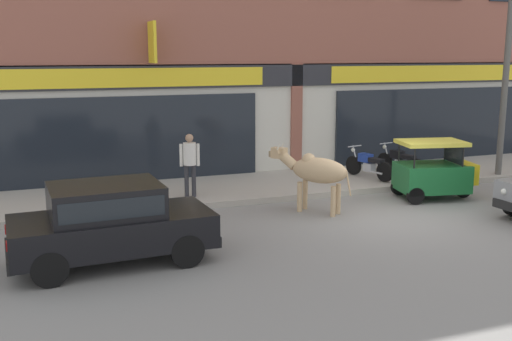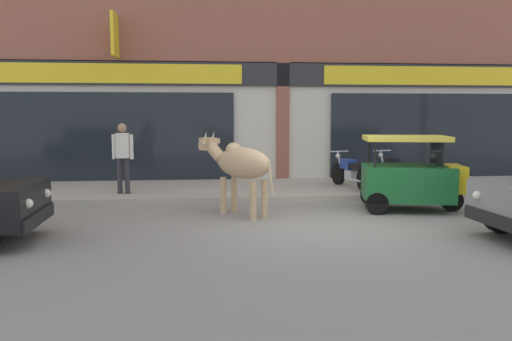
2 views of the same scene
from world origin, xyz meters
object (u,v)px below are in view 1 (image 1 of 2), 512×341
(motorcycle_0, at_px, (369,165))
(motorcycle_1, at_px, (400,161))
(car_0, at_px, (110,220))
(auto_rickshaw, at_px, (435,174))
(pedestrian, at_px, (190,158))
(cow, at_px, (315,171))
(utility_pole, at_px, (507,65))

(motorcycle_0, relative_size, motorcycle_1, 1.00)
(car_0, bearing_deg, motorcycle_0, 28.24)
(auto_rickshaw, distance_m, pedestrian, 6.30)
(auto_rickshaw, bearing_deg, motorcycle_0, 105.04)
(auto_rickshaw, bearing_deg, car_0, -166.72)
(car_0, distance_m, auto_rickshaw, 8.70)
(car_0, relative_size, motorcycle_1, 2.06)
(cow, height_order, car_0, cow)
(auto_rickshaw, distance_m, motorcycle_1, 2.47)
(pedestrian, bearing_deg, car_0, -122.73)
(cow, relative_size, utility_pole, 0.28)
(auto_rickshaw, bearing_deg, utility_pole, 21.88)
(motorcycle_0, xyz_separation_m, pedestrian, (-5.41, -0.41, 0.60))
(car_0, xyz_separation_m, motorcycle_1, (9.05, 4.39, -0.28))
(cow, xyz_separation_m, pedestrian, (-2.53, 1.93, 0.13))
(motorcycle_1, distance_m, pedestrian, 6.65)
(pedestrian, xyz_separation_m, utility_pole, (9.35, -0.48, 2.24))
(utility_pole, bearing_deg, car_0, -164.20)
(auto_rickshaw, distance_m, utility_pole, 4.51)
(car_0, relative_size, motorcycle_0, 2.06)
(motorcycle_0, xyz_separation_m, utility_pole, (3.94, -0.89, 2.84))
(motorcycle_1, height_order, utility_pole, utility_pole)
(motorcycle_1, bearing_deg, utility_pole, -20.93)
(auto_rickshaw, relative_size, motorcycle_1, 1.19)
(pedestrian, distance_m, utility_pole, 9.63)
(car_0, distance_m, motorcycle_0, 8.93)
(car_0, height_order, pedestrian, pedestrian)
(car_0, bearing_deg, auto_rickshaw, 13.28)
(pedestrian, height_order, utility_pole, utility_pole)
(auto_rickshaw, height_order, motorcycle_0, auto_rickshaw)
(cow, height_order, pedestrian, pedestrian)
(car_0, height_order, utility_pole, utility_pole)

